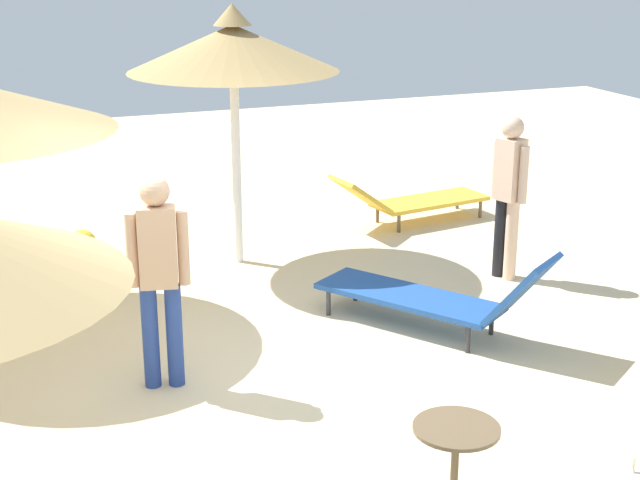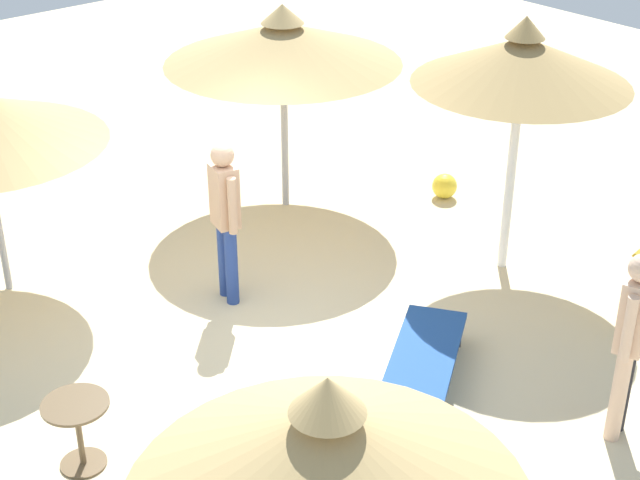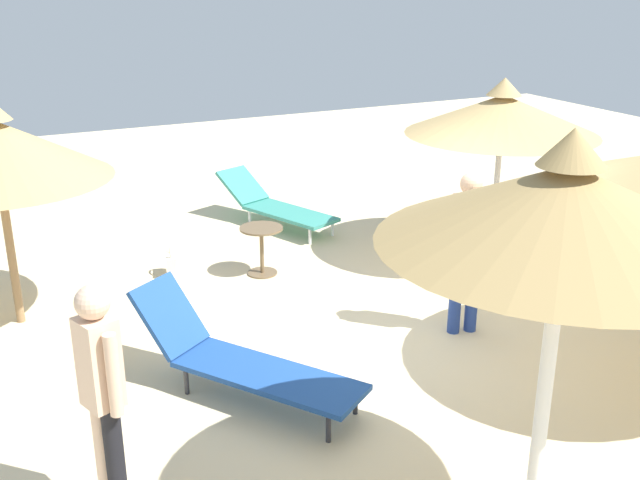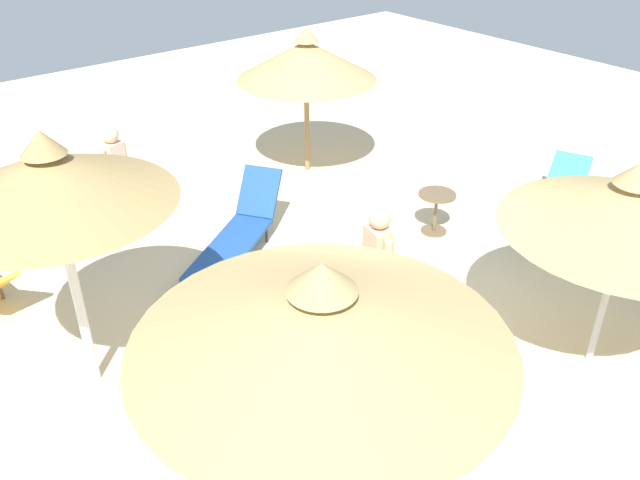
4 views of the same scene
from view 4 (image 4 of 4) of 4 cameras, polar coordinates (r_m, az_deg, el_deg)
name	(u,v)px [view 4 (image 4 of 4)]	position (r m, az deg, el deg)	size (l,w,h in m)	color
ground	(356,313)	(8.02, 3.10, -6.33)	(24.00, 24.00, 0.10)	beige
parasol_umbrella_far_right	(322,318)	(4.51, 0.16, -6.74)	(2.75, 2.75, 2.48)	#B2B2B7
parasol_umbrella_edge	(630,206)	(6.86, 25.32, 2.65)	(2.42, 2.42, 2.34)	#B2B2B7
parasol_umbrella_center	(306,60)	(10.82, -1.20, 15.32)	(2.27, 2.27, 2.41)	olive
parasol_umbrella_near_right	(50,179)	(6.20, -22.38, 4.90)	(2.20, 2.20, 2.77)	white
lounge_chair_front	(238,231)	(8.89, -7.09, 0.74)	(2.13, 1.69, 0.89)	#1E478C
lounge_chair_back	(556,200)	(10.32, 19.81, 3.28)	(2.12, 1.27, 0.71)	teal
person_standing_far_left	(377,269)	(6.92, 4.97, -2.55)	(0.28, 0.47, 1.72)	navy
person_standing_far_right	(117,178)	(9.29, -17.18, 5.15)	(0.42, 0.29, 1.71)	beige
handbag	(405,189)	(10.52, 7.40, 4.43)	(0.33, 0.20, 0.43)	beige
side_table_round	(436,206)	(9.49, 10.03, 2.92)	(0.53, 0.53, 0.61)	brown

